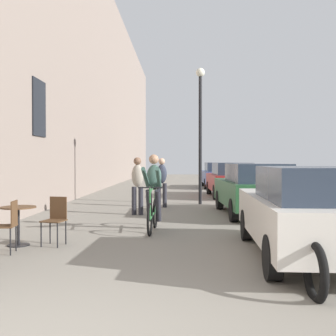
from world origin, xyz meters
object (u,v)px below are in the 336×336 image
at_px(street_lamp, 200,118).
at_px(parked_motorcycle, 297,250).
at_px(cyclist_on_bicycle, 153,194).
at_px(cafe_chair_mid_toward_street, 8,223).
at_px(parked_car_nearest, 308,211).
at_px(cafe_table_mid, 18,217).
at_px(pedestrian_mid, 162,180).
at_px(parked_car_fourth, 218,175).
at_px(parked_car_third, 230,179).
at_px(pedestrian_near, 137,182).
at_px(cafe_chair_mid_toward_wall, 56,217).
at_px(parked_car_second, 254,189).

xyz_separation_m(street_lamp, parked_motorcycle, (0.79, -9.46, -2.70)).
distance_m(cyclist_on_bicycle, street_lamp, 6.22).
bearing_deg(cafe_chair_mid_toward_street, parked_car_nearest, -2.73).
height_order(cafe_table_mid, street_lamp, street_lamp).
bearing_deg(cafe_table_mid, street_lamp, 63.23).
relative_size(pedestrian_mid, parked_car_fourth, 0.40).
distance_m(parked_car_third, parked_car_fourth, 6.03).
height_order(cafe_chair_mid_toward_street, cyclist_on_bicycle, cyclist_on_bicycle).
xyz_separation_m(pedestrian_near, parked_car_fourth, (3.43, 12.04, -0.18)).
distance_m(cafe_chair_mid_toward_street, pedestrian_near, 5.28).
xyz_separation_m(cyclist_on_bicycle, pedestrian_mid, (-0.01, 4.59, 0.12)).
height_order(cyclist_on_bicycle, pedestrian_near, cyclist_on_bicycle).
distance_m(street_lamp, parked_car_third, 4.07).
height_order(cafe_chair_mid_toward_street, cafe_chair_mid_toward_wall, same).
bearing_deg(street_lamp, cyclist_on_bicycle, -103.33).
xyz_separation_m(pedestrian_near, parked_motorcycle, (2.75, -6.44, -0.53)).
height_order(cafe_table_mid, parked_car_fourth, parked_car_fourth).
relative_size(cafe_chair_mid_toward_wall, parked_car_second, 0.21).
bearing_deg(parked_motorcycle, parked_car_fourth, 87.90).
bearing_deg(parked_car_nearest, cafe_chair_mid_toward_street, 177.27).
bearing_deg(parked_car_third, parked_car_second, -90.67).
bearing_deg(cafe_chair_mid_toward_street, parked_car_fourth, 73.30).
relative_size(cafe_chair_mid_toward_street, parked_car_third, 0.21).
distance_m(pedestrian_mid, street_lamp, 2.76).
height_order(pedestrian_near, parked_car_nearest, pedestrian_near).
distance_m(cafe_table_mid, parked_car_second, 6.70).
distance_m(cafe_chair_mid_toward_wall, parked_car_third, 11.23).
xyz_separation_m(cafe_table_mid, parked_motorcycle, (4.51, -2.09, -0.12)).
xyz_separation_m(cafe_chair_mid_toward_street, parked_car_second, (5.03, 4.97, 0.25)).
bearing_deg(parked_car_fourth, cyclist_on_bicycle, -100.83).
height_order(cafe_table_mid, parked_motorcycle, parked_motorcycle).
bearing_deg(parked_car_fourth, pedestrian_mid, -105.62).
xyz_separation_m(street_lamp, parked_car_second, (1.39, -3.03, -2.34)).
relative_size(pedestrian_near, parked_motorcycle, 0.78).
bearing_deg(cafe_table_mid, parked_motorcycle, -24.88).
bearing_deg(cyclist_on_bicycle, street_lamp, 76.67).
bearing_deg(cyclist_on_bicycle, parked_car_nearest, -44.66).
height_order(cyclist_on_bicycle, parked_car_fourth, cyclist_on_bicycle).
distance_m(pedestrian_near, parked_car_second, 3.35).
bearing_deg(cyclist_on_bicycle, pedestrian_mid, 90.13).
bearing_deg(parked_car_second, parked_motorcycle, -95.28).
xyz_separation_m(pedestrian_near, pedestrian_mid, (0.62, 1.97, -0.01)).
bearing_deg(pedestrian_near, parked_motorcycle, -66.86).
xyz_separation_m(pedestrian_mid, parked_car_third, (2.80, 4.04, -0.16)).
xyz_separation_m(cafe_chair_mid_toward_street, cyclist_on_bicycle, (2.31, 2.37, 0.29)).
bearing_deg(parked_car_third, parked_motorcycle, -93.05).
bearing_deg(cyclist_on_bicycle, parked_car_third, 72.07).
bearing_deg(parked_car_second, cafe_chair_mid_toward_street, -135.30).
relative_size(pedestrian_near, parked_car_fourth, 0.40).
height_order(street_lamp, parked_car_third, street_lamp).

